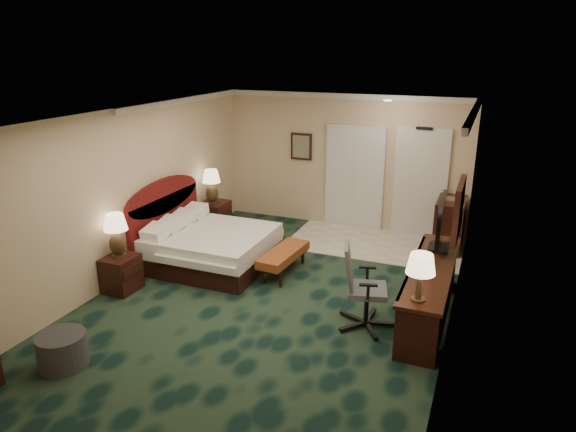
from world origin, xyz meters
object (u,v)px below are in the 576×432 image
at_px(nightstand_far, 214,217).
at_px(lamp_far, 212,186).
at_px(lamp_near, 117,235).
at_px(desk, 430,292).
at_px(bed_bench, 283,262).
at_px(ottoman, 62,350).
at_px(tv, 441,224).
at_px(nightstand_near, 121,274).
at_px(desk_chair, 367,287).
at_px(minibar, 449,224).
at_px(bed, 213,248).

height_order(nightstand_far, lamp_far, lamp_far).
bearing_deg(lamp_near, desk, 11.54).
bearing_deg(bed_bench, desk, -8.39).
distance_m(lamp_far, desk, 4.84).
relative_size(bed_bench, ottoman, 2.10).
distance_m(lamp_near, bed_bench, 2.65).
bearing_deg(tv, nightstand_near, -161.72).
bearing_deg(bed_bench, desk_chair, -29.64).
height_order(nightstand_far, desk_chair, desk_chair).
relative_size(nightstand_near, lamp_near, 0.83).
relative_size(desk_chair, minibar, 1.23).
height_order(nightstand_far, lamp_near, lamp_near).
bearing_deg(minibar, bed_bench, -138.25).
bearing_deg(minibar, lamp_near, -141.18).
xyz_separation_m(bed, desk, (3.66, -0.43, 0.07)).
relative_size(bed, nightstand_near, 3.41).
height_order(bed, bed_bench, bed).
xyz_separation_m(desk, desk_chair, (-0.74, -0.58, 0.20)).
distance_m(nightstand_near, lamp_near, 0.61).
xyz_separation_m(lamp_near, minibar, (4.50, 3.62, -0.42)).
relative_size(lamp_near, desk, 0.26).
height_order(bed, desk_chair, desk_chair).
relative_size(nightstand_near, nightstand_far, 0.88).
xyz_separation_m(desk, minibar, (0.00, 2.70, 0.10)).
distance_m(bed, bed_bench, 1.26).
relative_size(bed_bench, minibar, 1.27).
distance_m(nightstand_far, tv, 4.65).
height_order(bed_bench, ottoman, ottoman).
bearing_deg(lamp_near, tv, 19.62).
relative_size(nightstand_far, lamp_near, 0.95).
xyz_separation_m(lamp_far, minibar, (4.45, 0.89, -0.49)).
xyz_separation_m(bed_bench, tv, (2.41, 0.13, 0.93)).
bearing_deg(bed, lamp_far, 119.70).
height_order(bed_bench, desk, desk).
xyz_separation_m(bed_bench, desk_chair, (1.67, -1.13, 0.37)).
relative_size(nightstand_near, minibar, 0.59).
bearing_deg(nightstand_far, bed_bench, -32.28).
bearing_deg(ottoman, desk_chair, 35.78).
bearing_deg(minibar, desk, -90.00).
bearing_deg(tv, desk_chair, -122.31).
bearing_deg(minibar, ottoman, -124.77).
distance_m(bed_bench, desk_chair, 2.05).
xyz_separation_m(bed, nightstand_near, (-0.80, -1.38, -0.02)).
height_order(bed, nightstand_far, nightstand_far).
bearing_deg(minibar, lamp_far, -168.67).
bearing_deg(lamp_far, desk, -22.16).
bearing_deg(lamp_far, tv, -14.17).
xyz_separation_m(nightstand_near, nightstand_far, (0.03, 2.78, 0.04)).
relative_size(bed, ottoman, 3.34).
bearing_deg(desk, nightstand_near, -167.96).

